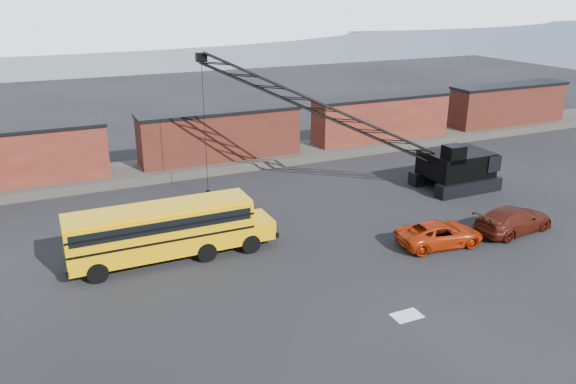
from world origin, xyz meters
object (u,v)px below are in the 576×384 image
(school_bus, at_px, (167,230))
(maroon_suv, at_px, (514,220))
(red_pickup, at_px, (440,234))
(crawler_crane, at_px, (330,113))

(school_bus, height_order, maroon_suv, school_bus)
(red_pickup, distance_m, crawler_crane, 11.93)
(red_pickup, bearing_deg, maroon_suv, -86.97)
(school_bus, distance_m, crawler_crane, 15.00)
(school_bus, relative_size, maroon_suv, 2.09)
(school_bus, xyz_separation_m, crawler_crane, (13.19, 5.72, 4.26))
(red_pickup, xyz_separation_m, maroon_suv, (5.43, -0.33, 0.09))
(maroon_suv, relative_size, crawler_crane, 0.26)
(red_pickup, relative_size, maroon_suv, 0.93)
(school_bus, relative_size, crawler_crane, 0.55)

